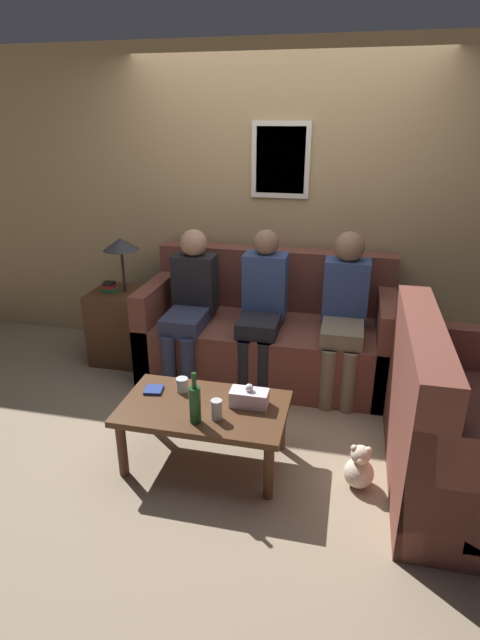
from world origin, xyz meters
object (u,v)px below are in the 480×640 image
couch_side (466,434)px  drinking_glass (182,385)px  person_middle (262,303)px  person_left (190,299)px  person_right (344,307)px  teddy_bear (359,469)px  wine_bottle (195,404)px  coffee_table (204,413)px  couch_main (268,334)px

couch_side → drinking_glass: 1.71m
couch_side → person_middle: person_middle is taller
person_left → person_middle: size_ratio=0.98×
person_right → teddy_bear: size_ratio=4.47×
couch_side → wine_bottle: bearing=101.8°
person_left → person_right: (1.22, 0.04, 0.02)m
drinking_glass → person_right: size_ratio=0.07×
coffee_table → drinking_glass: 0.25m
person_right → teddy_bear: bearing=-81.7°
coffee_table → wine_bottle: wine_bottle is taller
wine_bottle → teddy_bear: 1.04m
couch_main → person_middle: bearing=-97.9°
person_middle → teddy_bear: size_ratio=4.43×
couch_side → drinking_glass: (-1.71, -0.01, 0.11)m
wine_bottle → drinking_glass: wine_bottle is taller
coffee_table → person_right: person_right is taller
drinking_glass → teddy_bear: size_ratio=0.32×
coffee_table → teddy_bear: (0.95, -0.02, -0.23)m
couch_main → wine_bottle: size_ratio=6.35×
person_middle → wine_bottle: bearing=-96.3°
person_left → teddy_bear: size_ratio=4.35×
wine_bottle → person_left: person_left is taller
wine_bottle → drinking_glass: 0.37m
couch_main → drinking_glass: size_ratio=22.27×
wine_bottle → person_middle: 1.32m
person_left → person_right: person_right is taller
couch_side → teddy_bear: (-0.58, -0.16, -0.22)m
person_left → couch_main: bearing=17.2°
couch_main → couch_side: same height
couch_main → wine_bottle: 1.48m
person_right → teddy_bear: 1.30m
person_left → person_middle: 0.58m
couch_side → wine_bottle: size_ratio=4.33×
wine_bottle → couch_main: bearing=83.6°
teddy_bear → person_left: bearing=141.0°
person_left → person_middle: person_middle is taller
drinking_glass → person_left: (-0.25, 0.97, 0.22)m
person_middle → person_right: size_ratio=0.99×
drinking_glass → coffee_table: bearing=-36.7°
wine_bottle → person_right: person_right is taller
coffee_table → wine_bottle: 0.25m
person_middle → teddy_bear: (0.80, -1.15, -0.56)m
couch_side → person_left: 2.21m
person_left → person_middle: bearing=2.7°
couch_side → person_left: (-1.96, 0.96, 0.32)m
person_left → teddy_bear: person_left is taller
wine_bottle → teddy_bear: wine_bottle is taller
couch_side → person_left: size_ratio=1.14×
couch_main → coffee_table: size_ratio=1.98×
couch_main → couch_side: 1.78m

